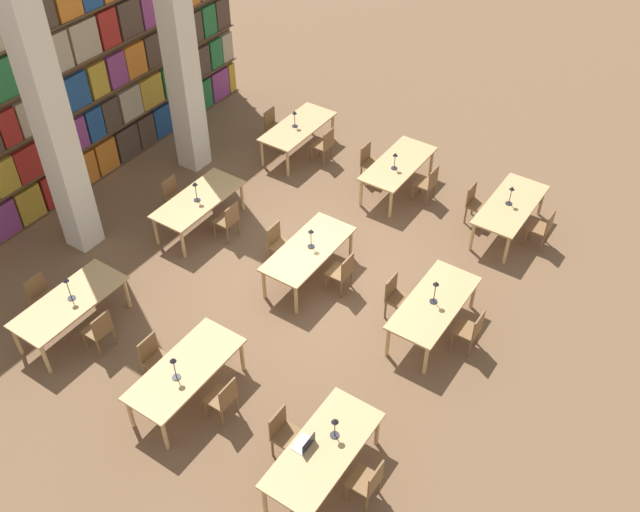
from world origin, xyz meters
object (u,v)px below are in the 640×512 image
at_px(desk_lamp_2, 511,192).
at_px(chair_11, 370,162).
at_px(chair_5, 475,203).
at_px(chair_14, 228,220).
at_px(chair_4, 542,227).
at_px(reading_table_4, 309,251).
at_px(reading_table_3, 186,371).
at_px(chair_7, 155,358).
at_px(chair_10, 428,183).
at_px(chair_12, 99,330).
at_px(chair_16, 324,144).
at_px(pillar_center, 179,43).
at_px(pillar_left, 49,114).
at_px(chair_9, 279,243).
at_px(chair_0, 368,481).
at_px(chair_13, 42,296).
at_px(desk_lamp_0, 335,425).
at_px(desk_lamp_3, 174,365).
at_px(chair_1, 284,433).
at_px(desk_lamp_6, 67,285).
at_px(desk_lamp_1, 435,288).
at_px(chair_15, 175,196).
at_px(reading_table_1, 434,305).
at_px(desk_lamp_8, 295,116).
at_px(reading_table_8, 298,128).
at_px(desk_lamp_4, 311,235).
at_px(chair_8, 342,272).
at_px(desk_lamp_7, 195,188).
at_px(chair_3, 396,296).
at_px(reading_table_2, 510,207).
at_px(laptop, 304,444).
at_px(reading_table_6, 70,304).
at_px(reading_table_7, 199,201).
at_px(chair_17, 274,126).
at_px(chair_6, 223,398).

distance_m(desk_lamp_2, chair_11, 3.36).
bearing_deg(chair_5, chair_14, -49.90).
relative_size(chair_4, reading_table_4, 0.42).
xyz_separation_m(reading_table_3, chair_7, (0.02, 0.73, -0.19)).
relative_size(chair_10, chair_12, 1.00).
bearing_deg(chair_16, pillar_center, 125.36).
relative_size(pillar_left, chair_9, 6.93).
bearing_deg(chair_0, chair_13, 90.77).
relative_size(desk_lamp_0, reading_table_3, 0.20).
relative_size(desk_lamp_3, chair_13, 0.54).
distance_m(chair_5, desk_lamp_3, 7.35).
bearing_deg(chair_1, desk_lamp_6, -90.24).
height_order(desk_lamp_1, desk_lamp_2, desk_lamp_1).
xyz_separation_m(chair_5, chair_15, (-3.33, 5.41, 0.00)).
bearing_deg(reading_table_1, pillar_left, 103.94).
xyz_separation_m(chair_4, desk_lamp_8, (0.00, 6.10, 0.54)).
bearing_deg(chair_12, reading_table_8, 5.84).
bearing_deg(chair_14, desk_lamp_4, -89.97).
bearing_deg(chair_8, reading_table_4, 92.77).
bearing_deg(chair_0, desk_lamp_1, 12.45).
bearing_deg(chair_7, desk_lamp_7, -149.46).
xyz_separation_m(chair_3, reading_table_4, (-0.04, 1.90, 0.19)).
height_order(pillar_left, reading_table_3, pillar_left).
height_order(reading_table_2, chair_8, chair_8).
distance_m(laptop, reading_table_6, 5.09).
height_order(chair_11, chair_12, same).
xyz_separation_m(laptop, reading_table_7, (3.60, 5.16, -0.12)).
xyz_separation_m(pillar_center, chair_8, (-1.66, -5.16, -2.53)).
bearing_deg(desk_lamp_7, chair_9, -87.55).
relative_size(laptop, desk_lamp_4, 0.74).
height_order(chair_15, chair_17, same).
distance_m(chair_5, reading_table_3, 7.12).
height_order(pillar_left, chair_6, pillar_left).
height_order(chair_5, chair_16, same).
bearing_deg(desk_lamp_3, reading_table_3, 4.86).
height_order(chair_5, reading_table_6, chair_5).
height_order(chair_3, desk_lamp_6, desk_lamp_6).
bearing_deg(chair_1, desk_lamp_0, 107.02).
relative_size(reading_table_1, chair_14, 2.36).
bearing_deg(chair_1, desk_lamp_3, -82.14).
distance_m(chair_5, chair_16, 3.87).
bearing_deg(chair_1, reading_table_4, -150.82).
distance_m(chair_9, chair_12, 3.77).
bearing_deg(chair_14, chair_13, 158.74).
distance_m(chair_13, chair_17, 6.99).
xyz_separation_m(reading_table_2, chair_15, (-3.36, 6.15, -0.19)).
xyz_separation_m(pillar_left, chair_13, (-1.82, -1.01, -2.53)).
bearing_deg(reading_table_3, desk_lamp_8, 21.66).
distance_m(chair_1, desk_lamp_4, 4.01).
bearing_deg(chair_4, desk_lamp_8, 89.98).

